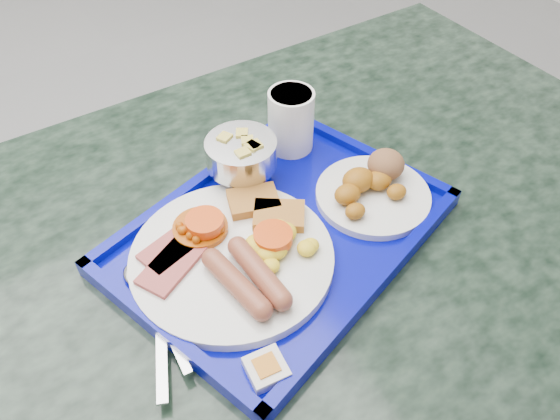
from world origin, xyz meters
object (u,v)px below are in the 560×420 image
Objects in this scene: fruit_bowl at (242,154)px; juice_cup at (291,119)px; main_plate at (237,252)px; bread_plate at (373,187)px; table at (286,325)px; tray at (280,233)px.

juice_cup is (0.10, 0.03, 0.01)m from fruit_bowl.
bread_plate is at bearing 0.72° from main_plate.
table is at bearing -91.66° from fruit_bowl.
tray is 0.15m from bread_plate.
table is at bearing 1.19° from main_plate.
bread_plate reaches higher than tray.
bread_plate is at bearing -42.40° from fruit_bowl.
tray is at bearing 10.69° from main_plate.
tray is (-0.00, 0.01, 0.22)m from table.
fruit_bowl is (0.08, 0.13, 0.03)m from main_plate.
juice_cup reaches higher than bread_plate.
bread_plate is 1.67× the size of juice_cup.
tray is 3.13× the size of bread_plate.
main_plate is 0.25m from juice_cup.
main_plate is 2.66× the size of juice_cup.
tray is at bearing 175.78° from bread_plate.
juice_cup is (-0.04, 0.16, 0.04)m from bread_plate.
main_plate reaches higher than tray.
fruit_bowl reaches higher than tray.
main_plate is 1.60× the size of bread_plate.
table is 0.30m from fruit_bowl.
bread_plate is 0.17m from juice_cup.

